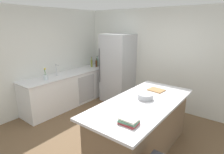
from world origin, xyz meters
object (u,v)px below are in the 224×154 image
(refrigerator, at_px, (118,68))
(mixing_bowl, at_px, (145,96))
(soda_bottle, at_px, (98,61))
(kitchen_island, at_px, (141,126))
(flower_vase, at_px, (45,76))
(cookbook_stack, at_px, (129,121))
(sink_faucet, at_px, (56,70))
(syrup_bottle, at_px, (96,63))
(cutting_board, at_px, (156,90))
(olive_oil_bottle, at_px, (92,63))
(gin_bottle, at_px, (97,62))

(refrigerator, relative_size, mixing_bowl, 7.17)
(mixing_bowl, bearing_deg, soda_bottle, 147.56)
(kitchen_island, relative_size, soda_bottle, 7.09)
(flower_vase, bearing_deg, cookbook_stack, -11.26)
(refrigerator, height_order, soda_bottle, refrigerator)
(kitchen_island, height_order, refrigerator, refrigerator)
(kitchen_island, height_order, flower_vase, flower_vase)
(refrigerator, height_order, sink_faucet, refrigerator)
(syrup_bottle, bearing_deg, soda_bottle, 111.33)
(cookbook_stack, relative_size, cutting_board, 0.83)
(kitchen_island, xyz_separation_m, soda_bottle, (-2.58, 1.76, 0.56))
(sink_faucet, distance_m, syrup_bottle, 1.40)
(cutting_board, bearing_deg, soda_bottle, 156.24)
(kitchen_island, distance_m, cookbook_stack, 0.93)
(cookbook_stack, distance_m, mixing_bowl, 0.92)
(syrup_bottle, xyz_separation_m, olive_oil_bottle, (-0.11, -0.10, 0.01))
(cookbook_stack, xyz_separation_m, cutting_board, (-0.27, 1.40, -0.03))
(refrigerator, xyz_separation_m, gin_bottle, (-0.86, 0.08, 0.06))
(sink_faucet, bearing_deg, cutting_board, 10.20)
(sink_faucet, xyz_separation_m, olive_oil_bottle, (-0.00, 1.30, -0.04))
(soda_bottle, xyz_separation_m, mixing_bowl, (2.56, -1.63, -0.06))
(olive_oil_bottle, height_order, cookbook_stack, olive_oil_bottle)
(flower_vase, height_order, cutting_board, flower_vase)
(cookbook_stack, height_order, cutting_board, cookbook_stack)
(olive_oil_bottle, bearing_deg, syrup_bottle, 40.66)
(kitchen_island, distance_m, refrigerator, 2.39)
(mixing_bowl, xyz_separation_m, cutting_board, (-0.04, 0.52, -0.04))
(sink_faucet, xyz_separation_m, syrup_bottle, (0.11, 1.40, -0.05))
(refrigerator, relative_size, syrup_bottle, 7.33)
(sink_faucet, distance_m, flower_vase, 0.43)
(refrigerator, distance_m, cutting_board, 1.90)
(flower_vase, relative_size, gin_bottle, 0.95)
(mixing_bowl, bearing_deg, cookbook_stack, -75.31)
(kitchen_island, height_order, cookbook_stack, cookbook_stack)
(sink_faucet, distance_m, gin_bottle, 1.50)
(syrup_bottle, distance_m, mixing_bowl, 2.88)
(sink_faucet, height_order, flower_vase, sink_faucet)
(sink_faucet, bearing_deg, soda_bottle, 88.50)
(kitchen_island, relative_size, cookbook_stack, 8.60)
(sink_faucet, xyz_separation_m, cutting_board, (2.56, 0.46, -0.12))
(gin_bottle, xyz_separation_m, mixing_bowl, (2.54, -1.55, -0.05))
(kitchen_island, height_order, syrup_bottle, syrup_bottle)
(olive_oil_bottle, bearing_deg, sink_faucet, -89.90)
(sink_faucet, height_order, cookbook_stack, sink_faucet)
(gin_bottle, distance_m, cutting_board, 2.71)
(sink_faucet, bearing_deg, gin_bottle, 87.76)
(flower_vase, distance_m, syrup_bottle, 1.80)
(cookbook_stack, bearing_deg, mixing_bowl, 104.69)
(flower_vase, distance_m, soda_bottle, 1.98)
(olive_oil_bottle, bearing_deg, gin_bottle, 72.64)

